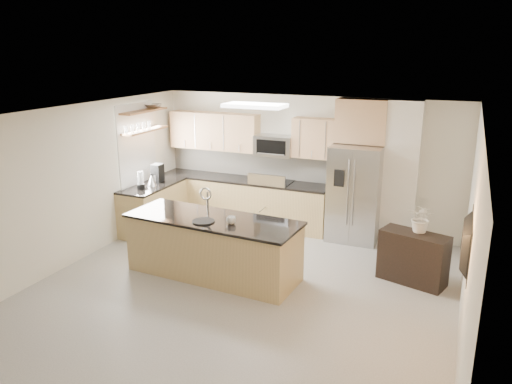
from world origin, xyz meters
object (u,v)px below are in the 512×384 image
at_px(microwave, 275,146).
at_px(blender, 141,182).
at_px(platter, 204,221).
at_px(coffee_maker, 157,173).
at_px(kettle, 152,180).
at_px(flower_vase, 423,211).
at_px(television, 462,242).
at_px(bowl, 153,105).
at_px(refrigerator, 355,193).
at_px(island, 213,246).
at_px(credenza, 413,258).
at_px(range, 272,204).
at_px(cup, 231,220).

relative_size(microwave, blender, 2.24).
distance_m(platter, coffee_maker, 2.71).
distance_m(kettle, flower_vase, 4.98).
xyz_separation_m(microwave, platter, (-0.07, -2.77, -0.67)).
distance_m(blender, kettle, 0.28).
bearing_deg(television, bowl, 66.61).
distance_m(refrigerator, island, 2.96).
distance_m(microwave, kettle, 2.47).
bearing_deg(coffee_maker, blender, -88.02).
xyz_separation_m(credenza, coffee_maker, (-4.98, 0.64, 0.69)).
height_order(range, cup, range).
height_order(microwave, island, microwave).
distance_m(island, cup, 0.66).
xyz_separation_m(range, flower_vase, (2.95, -1.41, 0.66)).
height_order(microwave, kettle, microwave).
bearing_deg(kettle, platter, -37.52).
height_order(cup, flower_vase, flower_vase).
bearing_deg(credenza, coffee_maker, -170.83).
distance_m(refrigerator, kettle, 3.85).
bearing_deg(range, platter, -91.57).
xyz_separation_m(credenza, bowl, (-5.13, 0.85, 1.99)).
height_order(platter, television, television).
relative_size(blender, flower_vase, 0.51).
height_order(cup, television, television).
bearing_deg(refrigerator, platter, -123.64).
distance_m(microwave, blender, 2.65).
bearing_deg(kettle, credenza, -3.89).
height_order(microwave, television, microwave).
xyz_separation_m(range, credenza, (2.88, -1.48, -0.08)).
height_order(credenza, platter, platter).
bearing_deg(range, flower_vase, -25.46).
relative_size(credenza, kettle, 4.00).
distance_m(island, television, 3.71).
distance_m(refrigerator, bowl, 4.23).
bearing_deg(bowl, credenza, -9.45).
bearing_deg(microwave, platter, -91.50).
height_order(range, kettle, kettle).
relative_size(platter, flower_vase, 0.51).
relative_size(bowl, television, 0.39).
relative_size(microwave, platter, 2.23).
relative_size(cup, platter, 0.41).
height_order(island, kettle, island).
xyz_separation_m(cup, flower_vase, (2.61, 1.16, 0.13)).
height_order(microwave, bowl, bowl).
distance_m(range, platter, 2.69).
relative_size(platter, blender, 1.00).
relative_size(credenza, flower_vase, 1.49).
relative_size(credenza, platter, 2.92).
xyz_separation_m(kettle, television, (5.54, -1.97, 0.32)).
distance_m(microwave, refrigerator, 1.82).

